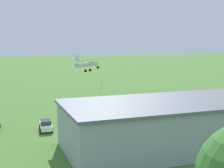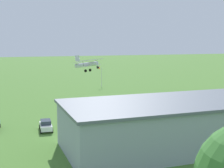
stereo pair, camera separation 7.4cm
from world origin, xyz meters
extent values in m
plane|color=#47752D|center=(0.00, 0.00, 0.00)|extent=(400.00, 400.00, 0.00)
cube|color=#99A3AD|center=(-2.31, 37.10, 2.85)|extent=(35.44, 13.63, 5.70)
cube|color=slate|center=(-2.31, 37.10, 5.87)|extent=(36.06, 14.25, 0.35)
cube|color=#384251|center=(-2.11, 30.81, 2.34)|extent=(10.00, 0.49, 4.67)
cylinder|color=silver|center=(4.83, 3.92, 8.41)|extent=(4.71, 4.77, 1.76)
cone|color=black|center=(2.62, 6.17, 7.95)|extent=(1.03, 1.03, 0.76)
cube|color=silver|center=(4.37, 4.39, 8.17)|extent=(7.07, 6.98, 0.33)
cube|color=silver|center=(4.00, 4.77, 9.46)|extent=(7.07, 6.98, 0.33)
cube|color=silver|center=(6.49, 2.23, 9.74)|extent=(0.97, 0.98, 1.45)
cube|color=silver|center=(6.59, 2.13, 8.78)|extent=(2.49, 2.47, 0.21)
cylinder|color=black|center=(5.24, 4.86, 7.12)|extent=(0.55, 0.55, 0.64)
cylinder|color=black|center=(3.88, 3.53, 7.12)|extent=(0.55, 0.55, 0.64)
cylinder|color=#332D28|center=(6.12, 6.48, 8.82)|extent=(0.25, 0.25, 1.35)
cylinder|color=#332D28|center=(2.25, 2.68, 8.82)|extent=(0.25, 0.25, 1.35)
cube|color=white|center=(16.25, 24.78, 0.69)|extent=(1.83, 4.02, 0.74)
cube|color=#2D3842|center=(16.25, 24.78, 1.37)|extent=(1.57, 2.27, 0.61)
cylinder|color=black|center=(15.45, 26.15, 0.32)|extent=(0.24, 0.65, 0.64)
cylinder|color=black|center=(17.15, 26.10, 0.32)|extent=(0.24, 0.65, 0.64)
cylinder|color=black|center=(15.36, 23.46, 0.32)|extent=(0.24, 0.65, 0.64)
cylinder|color=black|center=(17.06, 23.40, 0.32)|extent=(0.24, 0.65, 0.64)
cylinder|color=black|center=(23.08, 20.88, 0.32)|extent=(0.28, 0.66, 0.64)
cylinder|color=orange|center=(5.54, 17.79, 0.41)|extent=(0.36, 0.36, 0.83)
cylinder|color=navy|center=(5.54, 17.79, 1.12)|extent=(0.43, 0.43, 0.59)
sphere|color=brown|center=(5.54, 17.79, 1.52)|extent=(0.22, 0.22, 0.22)
cylinder|color=#B23333|center=(-20.28, 18.03, 0.45)|extent=(0.44, 0.44, 0.90)
cylinder|color=#3F3F47|center=(-20.28, 18.03, 1.22)|extent=(0.53, 0.53, 0.64)
sphere|color=beige|center=(-20.28, 18.03, 1.66)|extent=(0.24, 0.24, 0.24)
cylinder|color=silver|center=(-4.82, -17.52, 2.86)|extent=(0.12, 0.12, 5.72)
cone|color=orange|center=(-4.12, -17.52, 5.57)|extent=(0.84, 1.39, 0.60)
camera|label=1|loc=(21.41, 73.94, 13.91)|focal=51.86mm
camera|label=2|loc=(21.34, 73.97, 13.91)|focal=51.86mm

